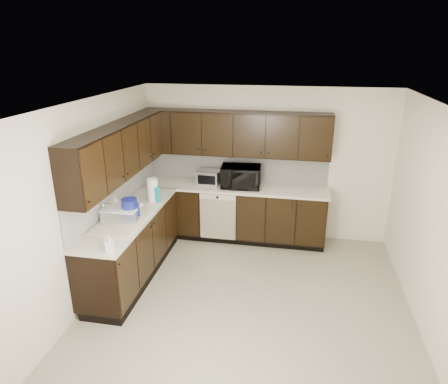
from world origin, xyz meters
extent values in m
plane|color=gray|center=(0.00, 0.00, 0.00)|extent=(4.00, 4.00, 0.00)
plane|color=white|center=(0.00, 0.00, 2.50)|extent=(4.00, 4.00, 0.00)
cube|color=beige|center=(0.00, 2.00, 1.25)|extent=(4.00, 0.02, 2.50)
cube|color=beige|center=(-2.00, 0.00, 1.25)|extent=(0.02, 4.00, 2.50)
cube|color=beige|center=(2.00, 0.00, 1.25)|extent=(0.02, 4.00, 2.50)
cube|color=beige|center=(0.00, -2.00, 1.25)|extent=(4.00, 0.02, 2.50)
cube|color=black|center=(-0.50, 1.70, 0.45)|extent=(3.00, 0.60, 0.90)
cube|color=black|center=(-1.70, 0.30, 0.45)|extent=(0.60, 2.20, 0.90)
cube|color=black|center=(-0.50, 1.73, 0.05)|extent=(3.00, 0.54, 0.10)
cube|color=black|center=(-1.67, 0.30, 0.05)|extent=(0.54, 2.20, 0.10)
cube|color=beige|center=(-0.50, 1.70, 0.92)|extent=(3.03, 0.63, 0.04)
cube|color=beige|center=(-1.70, 0.30, 0.92)|extent=(0.63, 2.23, 0.04)
cube|color=silver|center=(-0.50, 1.99, 1.18)|extent=(3.00, 0.02, 0.48)
cube|color=silver|center=(-1.99, 0.60, 1.18)|extent=(0.02, 2.80, 0.48)
cube|color=black|center=(-0.50, 1.83, 1.77)|extent=(3.00, 0.33, 0.70)
cube|color=black|center=(-1.83, 0.43, 1.77)|extent=(0.33, 2.47, 0.70)
cube|color=beige|center=(-0.70, 1.41, 0.50)|extent=(0.58, 0.02, 0.78)
cube|color=beige|center=(-0.70, 1.40, 0.84)|extent=(0.58, 0.03, 0.08)
cylinder|color=black|center=(-0.70, 1.39, 0.84)|extent=(0.04, 0.02, 0.04)
cube|color=beige|center=(-1.68, 0.00, 0.95)|extent=(0.54, 0.82, 0.03)
cube|color=beige|center=(-1.68, -0.20, 0.86)|extent=(0.42, 0.34, 0.16)
cube|color=beige|center=(-1.68, 0.20, 0.86)|extent=(0.42, 0.34, 0.16)
cylinder|color=silver|center=(-1.90, 0.00, 1.07)|extent=(0.03, 0.03, 0.26)
cylinder|color=silver|center=(-1.85, 0.00, 1.19)|extent=(0.14, 0.02, 0.02)
cylinder|color=#B2B2B7|center=(-1.68, -0.20, 0.89)|extent=(0.20, 0.20, 0.10)
imported|color=black|center=(-0.37, 1.66, 1.11)|extent=(0.65, 0.47, 0.34)
imported|color=gray|center=(-1.49, -0.70, 1.04)|extent=(0.11, 0.11, 0.20)
imported|color=gray|center=(-1.88, 0.29, 1.07)|extent=(0.12, 0.12, 0.27)
cube|color=silver|center=(-0.91, 1.71, 1.05)|extent=(0.39, 0.30, 0.23)
cube|color=white|center=(-1.70, 0.09, 1.03)|extent=(0.50, 0.41, 0.17)
cylinder|color=navy|center=(-1.59, 0.10, 1.09)|extent=(0.25, 0.25, 0.30)
cylinder|color=#0C8286|center=(-1.48, 0.81, 1.05)|extent=(0.13, 0.13, 0.23)
cylinder|color=white|center=(-1.54, 0.82, 1.11)|extent=(0.18, 0.18, 0.34)
camera|label=1|loc=(0.49, -4.33, 3.10)|focal=32.00mm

